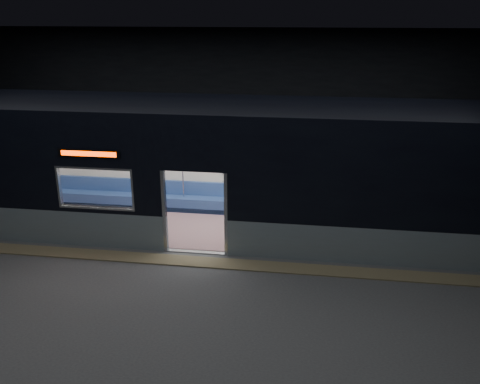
# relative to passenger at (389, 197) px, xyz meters

# --- Properties ---
(station_floor) EXTENTS (24.00, 14.00, 0.01)m
(station_floor) POSITION_rel_passenger_xyz_m (-4.76, -3.55, -0.78)
(station_floor) COLOR #47494C
(station_floor) RESTS_ON ground
(station_envelope) EXTENTS (24.00, 14.00, 5.00)m
(station_envelope) POSITION_rel_passenger_xyz_m (-4.76, -3.55, 2.89)
(station_envelope) COLOR black
(station_envelope) RESTS_ON station_floor
(tactile_strip) EXTENTS (22.80, 0.50, 0.03)m
(tactile_strip) POSITION_rel_passenger_xyz_m (-4.76, -3.00, -0.76)
(tactile_strip) COLOR #8C7F59
(tactile_strip) RESTS_ON station_floor
(metro_car) EXTENTS (18.00, 3.04, 3.35)m
(metro_car) POSITION_rel_passenger_xyz_m (-4.76, -1.00, 1.07)
(metro_car) COLOR gray
(metro_car) RESTS_ON station_floor
(passenger) EXTENTS (0.38, 0.65, 1.31)m
(passenger) POSITION_rel_passenger_xyz_m (0.00, 0.00, 0.00)
(passenger) COLOR black
(passenger) RESTS_ON metro_car
(handbag) EXTENTS (0.32, 0.29, 0.14)m
(handbag) POSITION_rel_passenger_xyz_m (0.04, -0.21, -0.11)
(handbag) COLOR black
(handbag) RESTS_ON passenger
(transit_map) EXTENTS (1.10, 0.03, 0.72)m
(transit_map) POSITION_rel_passenger_xyz_m (-4.00, 0.31, 0.74)
(transit_map) COLOR white
(transit_map) RESTS_ON metro_car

